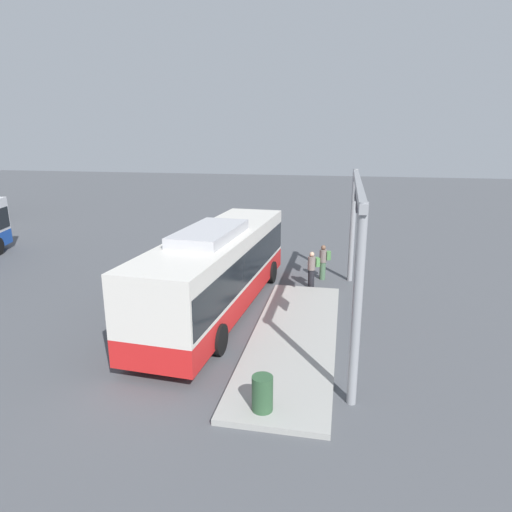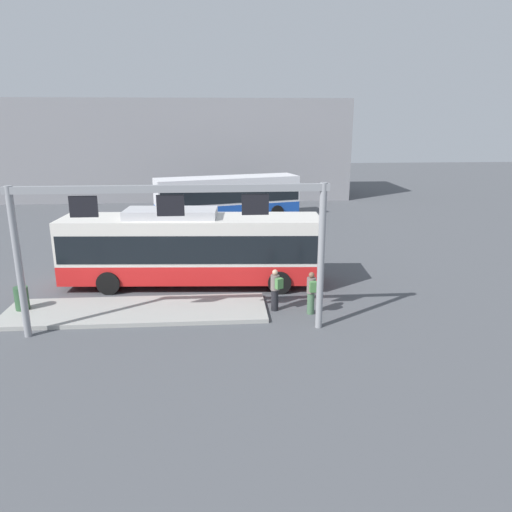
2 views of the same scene
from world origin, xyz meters
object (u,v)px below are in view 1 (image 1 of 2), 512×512
object	(u,v)px
person_waiting_near	(312,269)
bus_main	(219,266)
trash_bin	(262,393)
person_boarding	(324,261)

from	to	relation	value
person_waiting_near	bus_main	bearing A→B (deg)	14.13
bus_main	person_waiting_near	bearing A→B (deg)	-41.03
person_waiting_near	trash_bin	world-z (taller)	person_waiting_near
bus_main	person_waiting_near	distance (m)	4.84
bus_main	person_boarding	xyz separation A→B (m)	(4.69, -3.79, -0.92)
person_waiting_near	trash_bin	xyz separation A→B (m)	(-9.74, 0.46, -0.28)
trash_bin	person_waiting_near	bearing A→B (deg)	-2.70
person_boarding	person_waiting_near	world-z (taller)	same
bus_main	person_boarding	world-z (taller)	bus_main
bus_main	trash_bin	distance (m)	7.09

